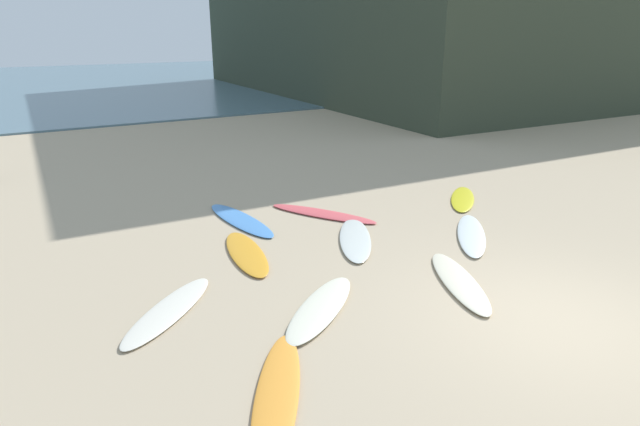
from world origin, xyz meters
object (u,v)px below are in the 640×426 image
Objects in this scene: surfboard_5 at (355,239)px; surfboard_1 at (246,253)px; surfboard_3 at (323,214)px; surfboard_4 at (463,199)px; surfboard_8 at (169,310)px; surfboard_0 at (321,308)px; surfboard_2 at (459,281)px; surfboard_6 at (241,220)px; surfboard_7 at (471,234)px; surfboard_9 at (277,395)px.

surfboard_1 is at bearing -160.29° from surfboard_5.
surfboard_3 is 1.61m from surfboard_5.
surfboard_4 is 0.95× the size of surfboard_8.
surfboard_0 is at bearing -107.30° from surfboard_4.
surfboard_2 reaches higher than surfboard_6.
surfboard_5 is 2.28m from surfboard_7.
surfboard_8 is at bearing 22.24° from surfboard_0.
surfboard_4 is at bearing 91.69° from surfboard_7.
surfboard_7 is (4.00, 1.01, -0.00)m from surfboard_0.
surfboard_6 is (0.50, 4.10, -0.01)m from surfboard_0.
surfboard_3 is 4.78m from surfboard_8.
surfboard_0 is 2.77m from surfboard_5.
surfboard_4 is 5.21m from surfboard_6.
surfboard_6 is 1.09× the size of surfboard_7.
surfboard_5 reaches higher than surfboard_6.
surfboard_6 is at bearing -148.57° from surfboard_4.
surfboard_3 and surfboard_6 have the same top height.
surfboard_3 is at bearing -93.67° from surfboard_9.
surfboard_1 is at bearing -114.29° from surfboard_6.
surfboard_3 is 1.00× the size of surfboard_6.
surfboard_0 is 0.93× the size of surfboard_5.
surfboard_7 reaches higher than surfboard_3.
surfboard_9 is at bearing 96.84° from surfboard_0.
surfboard_3 is 1.24× the size of surfboard_4.
surfboard_1 is 2.56m from surfboard_3.
surfboard_8 reaches higher than surfboard_3.
surfboard_3 is (2.18, 3.57, -0.01)m from surfboard_0.
surfboard_3 is 6.14m from surfboard_9.
surfboard_7 is (3.50, -3.10, 0.01)m from surfboard_6.
surfboard_5 reaches higher than surfboard_4.
surfboard_4 reaches higher than surfboard_3.
surfboard_5 reaches higher than surfboard_9.
surfboard_0 reaches higher than surfboard_6.
surfboard_8 is (-4.06, -2.52, 0.00)m from surfboard_3.
surfboard_5 is at bearing -1.49° from surfboard_1.
surfboard_1 is 0.86× the size of surfboard_3.
surfboard_3 is 1.04× the size of surfboard_9.
surfboard_4 is 0.81× the size of surfboard_6.
surfboard_1 reaches higher than surfboard_8.
surfboard_2 and surfboard_7 have the same top height.
surfboard_1 is 1.00× the size of surfboard_8.
surfboard_7 reaches higher than surfboard_1.
surfboard_4 is 0.88× the size of surfboard_7.
surfboard_0 reaches higher than surfboard_4.
surfboard_5 is 3.93m from surfboard_8.
surfboard_5 is 0.90× the size of surfboard_6.
surfboard_1 is 2.09m from surfboard_5.
surfboard_6 is (-5.05, 1.30, -0.00)m from surfboard_4.
surfboard_2 is 0.99× the size of surfboard_5.
surfboard_5 is (1.94, 1.97, -0.01)m from surfboard_0.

